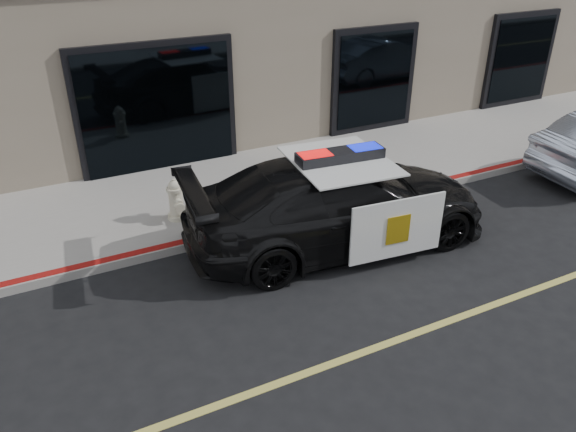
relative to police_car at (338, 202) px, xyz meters
name	(u,v)px	position (x,y,z in m)	size (l,w,h in m)	color
ground	(378,347)	(-0.91, -2.62, -0.78)	(120.00, 120.00, 0.00)	black
sidewalk_n	(234,190)	(-0.91, 2.63, -0.70)	(60.00, 3.50, 0.15)	gray
police_car	(338,202)	(0.00, 0.00, 0.00)	(3.17, 5.71, 1.73)	black
fire_hydrant	(176,200)	(-2.34, 1.82, -0.26)	(0.36, 0.50, 0.79)	beige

